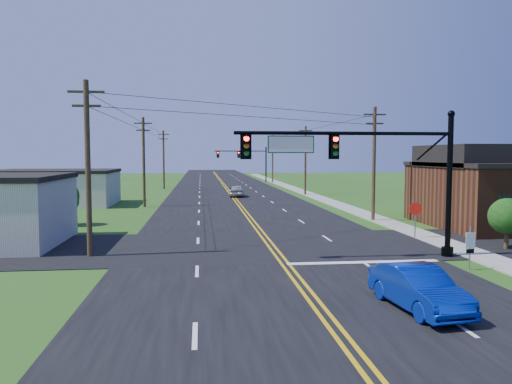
{
  "coord_description": "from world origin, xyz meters",
  "views": [
    {
      "loc": [
        -3.79,
        -16.13,
        5.23
      ],
      "look_at": [
        -0.9,
        10.0,
        3.28
      ],
      "focal_mm": 35.0,
      "sensor_mm": 36.0,
      "label": 1
    }
  ],
  "objects": [
    {
      "name": "ground",
      "position": [
        0.0,
        0.0,
        0.0
      ],
      "size": [
        260.0,
        260.0,
        0.0
      ],
      "primitive_type": "plane",
      "color": "#274814",
      "rests_on": "ground"
    },
    {
      "name": "utility_pole_left_b",
      "position": [
        -9.5,
        35.0,
        4.72
      ],
      "size": [
        1.8,
        0.28,
        9.0
      ],
      "color": "#382619",
      "rests_on": "ground"
    },
    {
      "name": "shrub_corner",
      "position": [
        13.0,
        9.5,
        1.85
      ],
      "size": [
        2.0,
        2.0,
        2.86
      ],
      "color": "#382619",
      "rests_on": "ground"
    },
    {
      "name": "utility_pole_right_a",
      "position": [
        9.8,
        22.0,
        4.72
      ],
      "size": [
        1.8,
        0.28,
        9.0
      ],
      "color": "#382619",
      "rests_on": "ground"
    },
    {
      "name": "stop_sign",
      "position": [
        9.52,
        13.51,
        1.65
      ],
      "size": [
        0.79,
        0.28,
        2.29
      ],
      "rotation": [
        0.0,
        0.0,
        -0.3
      ],
      "color": "slate",
      "rests_on": "ground"
    },
    {
      "name": "route_sign",
      "position": [
        8.35,
        5.05,
        1.17
      ],
      "size": [
        0.5,
        0.12,
        2.01
      ],
      "rotation": [
        0.0,
        0.0,
        0.17
      ],
      "color": "slate",
      "rests_on": "ground"
    },
    {
      "name": "utility_pole_right_b",
      "position": [
        9.8,
        48.0,
        4.72
      ],
      "size": [
        1.8,
        0.28,
        9.0
      ],
      "color": "#382619",
      "rests_on": "ground"
    },
    {
      "name": "signal_mast_far",
      "position": [
        4.44,
        80.0,
        4.55
      ],
      "size": [
        10.98,
        0.6,
        7.48
      ],
      "color": "black",
      "rests_on": "ground"
    },
    {
      "name": "tree_left",
      "position": [
        -14.0,
        22.0,
        2.16
      ],
      "size": [
        2.4,
        2.4,
        3.37
      ],
      "color": "#382619",
      "rests_on": "ground"
    },
    {
      "name": "cream_bldg_far",
      "position": [
        -19.0,
        38.0,
        1.86
      ],
      "size": [
        12.2,
        9.2,
        3.7
      ],
      "color": "beige",
      "rests_on": "ground"
    },
    {
      "name": "utility_pole_right_c",
      "position": [
        9.8,
        78.0,
        4.72
      ],
      "size": [
        1.8,
        0.28,
        9.0
      ],
      "color": "#382619",
      "rests_on": "ground"
    },
    {
      "name": "tree_right_back",
      "position": [
        16.0,
        26.0,
        2.6
      ],
      "size": [
        3.0,
        3.0,
        4.1
      ],
      "color": "#382619",
      "rests_on": "ground"
    },
    {
      "name": "signal_mast_main",
      "position": [
        4.34,
        8.0,
        4.75
      ],
      "size": [
        11.3,
        0.6,
        7.48
      ],
      "color": "black",
      "rests_on": "ground"
    },
    {
      "name": "distant_car",
      "position": [
        0.66,
        45.94,
        0.75
      ],
      "size": [
        2.18,
        4.55,
        1.5
      ],
      "primitive_type": "imported",
      "rotation": [
        0.0,
        0.0,
        3.05
      ],
      "color": "#B0B0B5",
      "rests_on": "ground"
    },
    {
      "name": "blue_car",
      "position": [
        3.44,
        -0.39,
        0.73
      ],
      "size": [
        2.09,
        4.59,
        1.46
      ],
      "primitive_type": "imported",
      "rotation": [
        0.0,
        0.0,
        0.13
      ],
      "color": "#072499",
      "rests_on": "ground"
    },
    {
      "name": "utility_pole_left_c",
      "position": [
        -9.5,
        62.0,
        4.72
      ],
      "size": [
        1.8,
        0.28,
        9.0
      ],
      "color": "#382619",
      "rests_on": "ground"
    },
    {
      "name": "road_main",
      "position": [
        0.0,
        50.0,
        0.02
      ],
      "size": [
        16.0,
        220.0,
        0.04
      ],
      "primitive_type": "cube",
      "color": "black",
      "rests_on": "ground"
    },
    {
      "name": "road_cross",
      "position": [
        0.0,
        12.0,
        0.02
      ],
      "size": [
        70.0,
        10.0,
        0.04
      ],
      "primitive_type": "cube",
      "color": "black",
      "rests_on": "ground"
    },
    {
      "name": "sidewalk",
      "position": [
        10.5,
        40.0,
        0.04
      ],
      "size": [
        2.0,
        160.0,
        0.08
      ],
      "primitive_type": "cube",
      "color": "gray",
      "rests_on": "ground"
    },
    {
      "name": "utility_pole_left_a",
      "position": [
        -9.5,
        10.0,
        4.72
      ],
      "size": [
        1.8,
        0.28,
        9.0
      ],
      "color": "#382619",
      "rests_on": "ground"
    }
  ]
}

